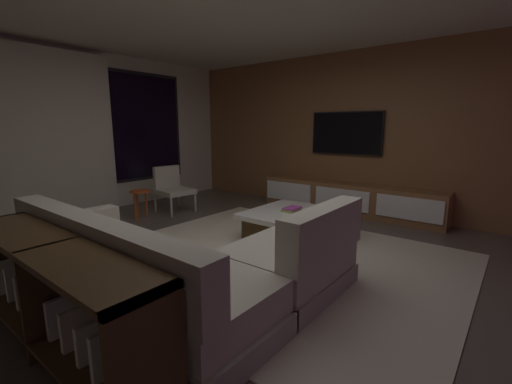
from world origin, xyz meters
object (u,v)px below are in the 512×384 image
(media_console, at_px, (349,199))
(mounted_tv, at_px, (346,133))
(sectional_couch, at_px, (181,269))
(accent_chair_near_window, at_px, (172,187))
(coffee_table, at_px, (295,225))
(side_stool, at_px, (140,196))
(console_table_behind_couch, at_px, (54,292))
(book_stack_on_coffee_table, at_px, (292,209))

(media_console, bearing_deg, mounted_tv, 47.62)
(sectional_couch, height_order, accent_chair_near_window, sectional_couch)
(coffee_table, bearing_deg, media_console, -0.88)
(coffee_table, bearing_deg, accent_chair_near_window, 91.09)
(accent_chair_near_window, bearing_deg, media_console, -55.42)
(sectional_couch, relative_size, side_stool, 5.43)
(console_table_behind_couch, bearing_deg, media_console, -0.52)
(accent_chair_near_window, relative_size, mounted_tv, 0.62)
(coffee_table, xyz_separation_m, book_stack_on_coffee_table, (0.01, 0.07, 0.20))
(book_stack_on_coffee_table, xyz_separation_m, side_stool, (-0.69, 2.42, -0.01))
(sectional_couch, relative_size, accent_chair_near_window, 3.21)
(book_stack_on_coffee_table, height_order, accent_chair_near_window, accent_chair_near_window)
(sectional_couch, relative_size, mounted_tv, 1.99)
(accent_chair_near_window, relative_size, console_table_behind_couch, 0.37)
(coffee_table, height_order, console_table_behind_couch, console_table_behind_couch)
(sectional_couch, bearing_deg, console_table_behind_couch, 171.79)
(side_stool, bearing_deg, accent_chair_near_window, 0.64)
(coffee_table, height_order, mounted_tv, mounted_tv)
(sectional_couch, xyz_separation_m, coffee_table, (1.99, 0.12, -0.10))
(sectional_couch, xyz_separation_m, accent_chair_near_window, (1.94, 2.61, 0.14))
(book_stack_on_coffee_table, xyz_separation_m, accent_chair_near_window, (-0.06, 2.43, 0.05))
(coffee_table, height_order, book_stack_on_coffee_table, book_stack_on_coffee_table)
(sectional_couch, distance_m, book_stack_on_coffee_table, 2.01)
(accent_chair_near_window, xyz_separation_m, console_table_behind_couch, (-2.85, -2.48, -0.02))
(sectional_couch, height_order, console_table_behind_couch, sectional_couch)
(mounted_tv, bearing_deg, accent_chair_near_window, 129.57)
(coffee_table, bearing_deg, sectional_couch, -176.65)
(sectional_couch, bearing_deg, media_console, 1.41)
(media_console, relative_size, mounted_tv, 2.47)
(book_stack_on_coffee_table, xyz_separation_m, console_table_behind_couch, (-2.91, -0.05, 0.03))
(book_stack_on_coffee_table, bearing_deg, media_console, -3.12)
(coffee_table, distance_m, side_stool, 2.58)
(coffee_table, xyz_separation_m, accent_chair_near_window, (-0.05, 2.49, 0.25))
(media_console, bearing_deg, side_stool, 133.37)
(book_stack_on_coffee_table, height_order, side_stool, side_stool)
(accent_chair_near_window, distance_m, mounted_tv, 3.14)
(book_stack_on_coffee_table, distance_m, media_console, 1.69)
(coffee_table, height_order, side_stool, side_stool)
(sectional_couch, bearing_deg, coffee_table, 3.35)
(sectional_couch, distance_m, side_stool, 2.91)
(side_stool, relative_size, media_console, 0.15)
(media_console, bearing_deg, accent_chair_near_window, 124.58)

